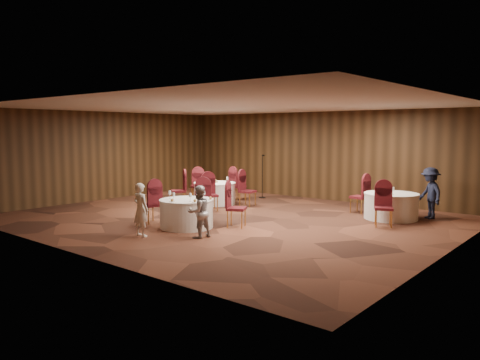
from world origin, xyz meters
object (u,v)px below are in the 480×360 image
Objects in this scene: woman_b at (199,212)px; man_c at (430,193)px; table_right at (391,206)px; mic_stand at (262,185)px; woman_a at (141,210)px; table_left at (215,193)px; table_main at (187,213)px.

man_c reaches higher than woman_b.
table_right is at bearing -96.43° from man_c.
mic_stand reaches higher than man_c.
table_left is at bearing -66.17° from woman_a.
mic_stand reaches higher than woman_a.
woman_a is at bearing -121.91° from table_right.
woman_b is at bearing -145.42° from woman_a.
table_left is at bearing -121.55° from man_c.
table_right is 0.94× the size of mic_stand.
table_left is at bearing 122.12° from table_main.
man_c is at bearing 16.38° from table_left.
woman_a is at bearing -93.95° from table_main.
man_c reaches higher than table_left.
man_c is (6.21, -0.31, 0.26)m from mic_stand.
table_main is 0.86× the size of mic_stand.
woman_a is (1.66, -7.02, 0.17)m from mic_stand.
table_main is 1.26m from woman_b.
table_main is at bearing -72.63° from mic_stand.
woman_a is at bearing -67.05° from table_left.
table_main is at bearing -128.41° from table_right.
mic_stand reaches higher than woman_b.
woman_a is at bearing -76.69° from mic_stand.
mic_stand is at bearing -140.81° from man_c.
man_c is at bearing -2.88° from mic_stand.
table_left is at bearing -99.13° from mic_stand.
table_left is at bearing -133.40° from woman_b.
man_c reaches higher than table_main.
mic_stand is at bearing -147.59° from woman_b.
mic_stand is 1.31× the size of woman_b.
mic_stand reaches higher than table_left.
table_main is 1.13× the size of woman_b.
mic_stand is (-5.37, 1.05, 0.10)m from table_right.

